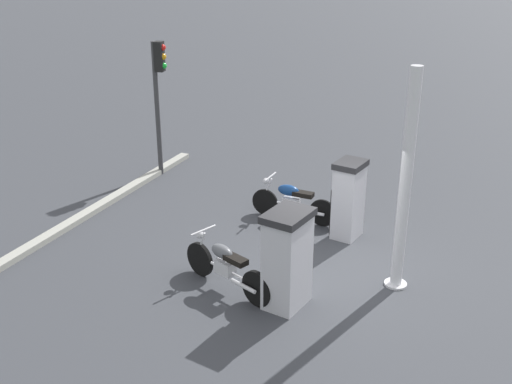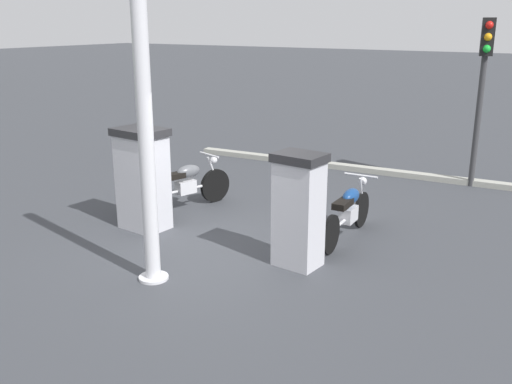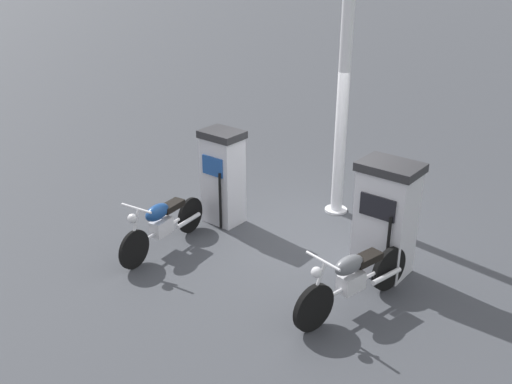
{
  "view_description": "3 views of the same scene",
  "coord_description": "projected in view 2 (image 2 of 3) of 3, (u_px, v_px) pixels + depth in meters",
  "views": [
    {
      "loc": [
        -3.52,
        9.46,
        5.66
      ],
      "look_at": [
        1.74,
        -0.47,
        1.03
      ],
      "focal_mm": 43.16,
      "sensor_mm": 36.0,
      "label": 1
    },
    {
      "loc": [
        -6.55,
        -4.92,
        3.34
      ],
      "look_at": [
        0.85,
        -0.31,
        0.73
      ],
      "focal_mm": 40.22,
      "sensor_mm": 36.0,
      "label": 2
    },
    {
      "loc": [
        7.27,
        4.03,
        4.5
      ],
      "look_at": [
        1.13,
        -0.12,
        1.23
      ],
      "focal_mm": 40.59,
      "sensor_mm": 36.0,
      "label": 3
    }
  ],
  "objects": [
    {
      "name": "ground_plane",
      "position": [
        209.0,
        248.0,
        8.78
      ],
      "size": [
        120.0,
        120.0,
        0.0
      ],
      "primitive_type": "plane",
      "color": "#383A3F"
    },
    {
      "name": "fuel_pump_near",
      "position": [
        299.0,
        210.0,
        7.94
      ],
      "size": [
        0.61,
        0.71,
        1.63
      ],
      "color": "silver",
      "rests_on": "ground"
    },
    {
      "name": "fuel_pump_far",
      "position": [
        143.0,
        178.0,
        9.39
      ],
      "size": [
        0.71,
        0.88,
        1.69
      ],
      "color": "silver",
      "rests_on": "ground"
    },
    {
      "name": "motorcycle_near_pump",
      "position": [
        348.0,
        210.0,
        9.03
      ],
      "size": [
        1.94,
        0.56,
        0.94
      ],
      "color": "black",
      "rests_on": "ground"
    },
    {
      "name": "motorcycle_far_pump",
      "position": [
        185.0,
        185.0,
        10.45
      ],
      "size": [
        2.01,
        0.83,
        0.96
      ],
      "color": "black",
      "rests_on": "ground"
    },
    {
      "name": "roadside_traffic_light",
      "position": [
        483.0,
        73.0,
        11.33
      ],
      "size": [
        0.4,
        0.28,
        3.4
      ],
      "color": "#38383A",
      "rests_on": "ground"
    },
    {
      "name": "canopy_support_pole",
      "position": [
        146.0,
        144.0,
        7.19
      ],
      "size": [
        0.4,
        0.4,
        3.87
      ],
      "color": "silver",
      "rests_on": "ground"
    },
    {
      "name": "road_edge_kerb",
      "position": [
        352.0,
        168.0,
        13.29
      ],
      "size": [
        0.82,
        8.02,
        0.12
      ],
      "color": "#9E9E93",
      "rests_on": "ground"
    }
  ]
}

